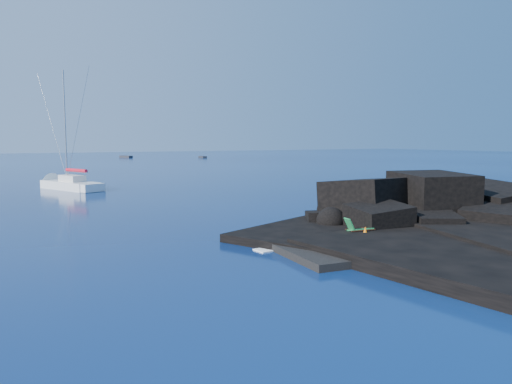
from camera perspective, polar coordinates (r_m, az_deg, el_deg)
ground at (r=22.67m, az=4.17°, el=-8.08°), size 400.00×400.00×0.00m
headland at (r=33.47m, az=20.04°, el=-3.82°), size 24.00×24.00×3.60m
beach at (r=25.75m, az=11.95°, el=-6.48°), size 9.08×6.86×0.70m
surf_foam at (r=29.48m, az=6.85°, el=-4.80°), size 10.00×8.00×0.06m
sailboat at (r=58.88m, az=-20.48°, el=0.28°), size 6.98×12.63×13.13m
deck_chair at (r=27.51m, az=11.85°, el=-3.77°), size 1.66×0.88×1.09m
towel at (r=24.05m, az=11.41°, el=-6.44°), size 1.87×1.37×0.04m
sunbather at (r=24.03m, az=11.41°, el=-6.14°), size 1.65×0.96×0.22m
marker_cone at (r=27.04m, az=12.37°, el=-4.49°), size 0.40×0.40×0.59m
distant_boat_a at (r=156.25m, az=-14.64°, el=3.82°), size 3.15×4.76×0.61m
distant_boat_b at (r=150.61m, az=-6.12°, el=3.91°), size 1.45×4.08×0.54m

